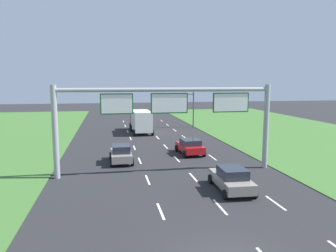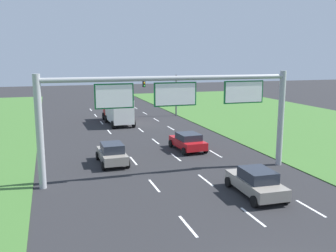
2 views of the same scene
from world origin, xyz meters
name	(u,v)px [view 1 (image 1 of 2)]	position (x,y,z in m)	size (l,w,h in m)	color
lane_dashes_inner_left	(143,169)	(-1.75, 15.00, 0.00)	(0.14, 68.40, 0.01)	white
lane_dashes_inner_right	(184,167)	(1.75, 15.00, 0.00)	(0.14, 68.40, 0.01)	white
lane_dashes_slip	(223,165)	(5.25, 15.00, 0.00)	(0.14, 68.40, 0.01)	white
car_lead_silver	(232,179)	(3.47, 8.62, 0.80)	(2.28, 4.47, 1.60)	gray
car_mid_lane	(190,146)	(3.49, 19.88, 0.78)	(2.38, 4.19, 1.51)	red
car_far_ahead	(121,154)	(-3.45, 17.68, 0.81)	(2.04, 4.07, 1.61)	gray
box_truck	(141,121)	(0.05, 34.75, 1.70)	(2.82, 7.84, 3.14)	#B21E19
sign_gantry	(170,111)	(0.23, 13.66, 4.94)	(17.24, 0.44, 7.00)	#9EA0A5
traffic_light_mast	(181,103)	(6.81, 38.33, 3.87)	(4.76, 0.49, 5.60)	#47494F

